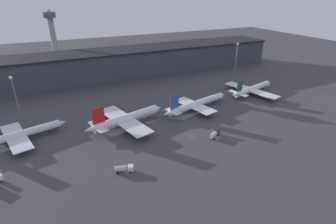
{
  "coord_description": "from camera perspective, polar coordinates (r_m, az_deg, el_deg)",
  "views": [
    {
      "loc": [
        -55.12,
        -90.61,
        61.46
      ],
      "look_at": [
        -4.4,
        17.06,
        6.0
      ],
      "focal_mm": 28.0,
      "sensor_mm": 36.0,
      "label": 1
    }
  ],
  "objects": [
    {
      "name": "airplane_3",
      "position": [
        179.06,
        17.85,
        4.76
      ],
      "size": [
        41.29,
        37.99,
        11.79
      ],
      "rotation": [
        0.0,
        0.0,
        0.24
      ],
      "color": "white",
      "rests_on": "ground"
    },
    {
      "name": "ground",
      "position": [
        122.58,
        5.29,
        -5.23
      ],
      "size": [
        600.0,
        600.0,
        0.0
      ],
      "primitive_type": "plane",
      "color": "#423F44"
    },
    {
      "name": "control_tower",
      "position": [
        227.77,
        -23.7,
        14.67
      ],
      "size": [
        9.0,
        9.0,
        49.58
      ],
      "color": "#99999E",
      "rests_on": "ground"
    },
    {
      "name": "lamp_post_1",
      "position": [
        209.65,
        14.7,
        11.8
      ],
      "size": [
        1.8,
        1.8,
        26.02
      ],
      "color": "slate",
      "rests_on": "ground"
    },
    {
      "name": "airplane_2",
      "position": [
        147.57,
        6.21,
        1.67
      ],
      "size": [
        47.07,
        27.92,
        13.19
      ],
      "rotation": [
        0.0,
        0.0,
        0.24
      ],
      "color": "white",
      "rests_on": "ground"
    },
    {
      "name": "terminal_building",
      "position": [
        208.63,
        -9.28,
        10.54
      ],
      "size": [
        249.8,
        31.43,
        21.0
      ],
      "color": "#3D424C",
      "rests_on": "ground"
    },
    {
      "name": "airplane_1",
      "position": [
        130.82,
        -9.06,
        -1.49
      ],
      "size": [
        43.4,
        39.02,
        13.77
      ],
      "rotation": [
        0.0,
        0.0,
        0.24
      ],
      "color": "silver",
      "rests_on": "ground"
    },
    {
      "name": "airplane_0",
      "position": [
        133.55,
        -29.71,
        -4.45
      ],
      "size": [
        41.25,
        30.7,
        11.86
      ],
      "rotation": [
        0.0,
        0.0,
        0.24
      ],
      "color": "silver",
      "rests_on": "ground"
    },
    {
      "name": "service_vehicle_1",
      "position": [
        122.41,
        10.12,
        -4.67
      ],
      "size": [
        7.35,
        5.66,
        2.96
      ],
      "rotation": [
        0.0,
        0.0,
        0.55
      ],
      "color": "#282D38",
      "rests_on": "ground"
    },
    {
      "name": "service_vehicle_2",
      "position": [
        100.33,
        -9.6,
        -12.04
      ],
      "size": [
        7.25,
        3.97,
        2.74
      ],
      "rotation": [
        0.0,
        0.0,
        -0.28
      ],
      "color": "white",
      "rests_on": "ground"
    },
    {
      "name": "lamp_post_0",
      "position": [
        165.3,
        -30.58,
        4.45
      ],
      "size": [
        1.8,
        1.8,
        20.09
      ],
      "color": "slate",
      "rests_on": "ground"
    }
  ]
}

